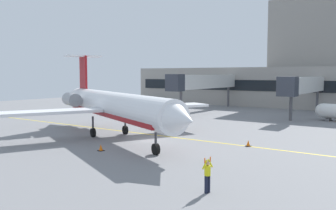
% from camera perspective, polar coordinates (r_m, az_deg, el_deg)
% --- Properties ---
extents(ground, '(120.00, 120.00, 0.11)m').
position_cam_1_polar(ground, '(35.29, -3.91, -5.67)').
color(ground, slate).
extents(terminal_building, '(74.91, 16.43, 21.24)m').
position_cam_1_polar(terminal_building, '(77.10, 23.99, 5.29)').
color(terminal_building, gray).
rests_on(terminal_building, ground).
extents(jet_bridge_west, '(2.40, 21.30, 6.40)m').
position_cam_1_polar(jet_bridge_west, '(63.84, 5.59, 3.60)').
color(jet_bridge_west, silver).
rests_on(jet_bridge_west, ground).
extents(jet_bridge_east, '(2.40, 19.28, 6.09)m').
position_cam_1_polar(jet_bridge_east, '(58.47, 20.51, 2.90)').
color(jet_bridge_east, silver).
rests_on(jet_bridge_east, ground).
extents(regional_jet, '(27.81, 21.57, 8.72)m').
position_cam_1_polar(regional_jet, '(37.43, -8.84, -0.06)').
color(regional_jet, white).
rests_on(regional_jet, ground).
extents(baggage_tug, '(3.45, 3.27, 2.33)m').
position_cam_1_polar(baggage_tug, '(62.81, -8.48, -0.09)').
color(baggage_tug, '#E5B20C').
rests_on(baggage_tug, ground).
extents(marshaller, '(0.34, 0.83, 1.94)m').
position_cam_1_polar(marshaller, '(19.99, 6.21, -10.85)').
color(marshaller, '#191E33').
rests_on(marshaller, ground).
extents(safety_cone_alpha, '(0.47, 0.47, 0.55)m').
position_cam_1_polar(safety_cone_alpha, '(31.04, -10.49, -6.64)').
color(safety_cone_alpha, orange).
rests_on(safety_cone_alpha, ground).
extents(safety_cone_bravo, '(0.47, 0.47, 0.55)m').
position_cam_1_polar(safety_cone_bravo, '(33.18, 12.48, -5.92)').
color(safety_cone_bravo, orange).
rests_on(safety_cone_bravo, ground).
extents(safety_cone_charlie, '(0.47, 0.47, 0.55)m').
position_cam_1_polar(safety_cone_charlie, '(40.61, 0.32, -3.84)').
color(safety_cone_charlie, orange).
rests_on(safety_cone_charlie, ground).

